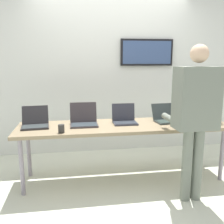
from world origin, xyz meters
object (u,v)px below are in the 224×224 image
(laptop_station_2, at_px, (124,119))
(equipment_box, at_px, (200,107))
(laptop_station_3, at_px, (166,118))
(coffee_mug, at_px, (61,129))
(person, at_px, (195,109))
(laptop_station_1, at_px, (84,120))
(workbench, at_px, (124,128))
(laptop_station_0, at_px, (35,122))

(laptop_station_2, bearing_deg, equipment_box, 0.23)
(laptop_station_3, height_order, coffee_mug, laptop_station_3)
(person, bearing_deg, laptop_station_3, 93.54)
(laptop_station_3, bearing_deg, person, -86.46)
(laptop_station_3, relative_size, coffee_mug, 3.80)
(laptop_station_1, xyz_separation_m, laptop_station_3, (1.09, 0.00, -0.01))
(equipment_box, relative_size, person, 0.26)
(equipment_box, distance_m, person, 0.84)
(workbench, xyz_separation_m, laptop_station_0, (-1.10, 0.08, 0.10))
(equipment_box, height_order, laptop_station_0, equipment_box)
(laptop_station_0, bearing_deg, laptop_station_3, 0.04)
(workbench, bearing_deg, coffee_mug, -162.00)
(laptop_station_1, bearing_deg, laptop_station_3, 0.07)
(laptop_station_2, xyz_separation_m, person, (0.61, -0.71, 0.24))
(laptop_station_2, relative_size, coffee_mug, 3.25)
(laptop_station_0, distance_m, laptop_station_3, 1.69)
(equipment_box, distance_m, laptop_station_2, 1.04)
(laptop_station_1, xyz_separation_m, coffee_mug, (-0.27, -0.33, -0.01))
(person, xyz_separation_m, coffee_mug, (-1.40, 0.37, -0.25))
(laptop_station_3, distance_m, person, 0.74)
(person, relative_size, coffee_mug, 18.09)
(workbench, height_order, laptop_station_0, laptop_station_0)
(equipment_box, height_order, laptop_station_1, equipment_box)
(workbench, relative_size, coffee_mug, 28.48)
(laptop_station_1, distance_m, laptop_station_3, 1.09)
(person, bearing_deg, laptop_station_2, 130.88)
(laptop_station_1, bearing_deg, person, -31.54)
(coffee_mug, bearing_deg, person, -14.81)
(laptop_station_0, bearing_deg, workbench, -3.99)
(equipment_box, distance_m, laptop_station_1, 1.56)
(coffee_mug, bearing_deg, laptop_station_2, 22.89)
(laptop_station_0, bearing_deg, laptop_station_2, 0.42)
(equipment_box, xyz_separation_m, coffee_mug, (-1.83, -0.34, -0.13))
(equipment_box, bearing_deg, coffee_mug, -169.50)
(equipment_box, bearing_deg, person, -120.84)
(laptop_station_1, bearing_deg, coffee_mug, -129.34)
(workbench, height_order, laptop_station_1, laptop_station_1)
(equipment_box, bearing_deg, laptop_station_1, -179.54)
(laptop_station_0, bearing_deg, person, -21.96)
(equipment_box, height_order, laptop_station_3, equipment_box)
(workbench, relative_size, person, 1.57)
(laptop_station_0, xyz_separation_m, laptop_station_1, (0.59, -0.00, 0.01))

